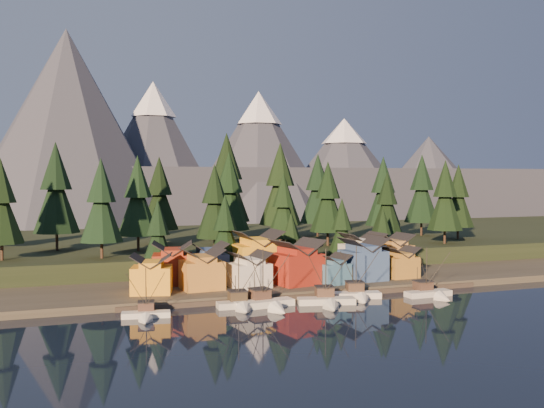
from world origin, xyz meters
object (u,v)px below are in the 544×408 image
object	(u,v)px
boat_2	(268,297)
boat_4	(358,288)
house_front_0	(152,273)
boat_1	(240,296)
house_front_1	(202,268)
house_back_1	(209,261)
boat_5	(432,287)
boat_0	(146,308)
house_back_0	(173,262)
boat_3	(328,294)

from	to	relation	value
boat_2	boat_4	size ratio (longest dim) A/B	1.10
boat_2	house_front_0	bearing A→B (deg)	135.45
boat_4	boat_1	bearing A→B (deg)	-164.71
house_front_0	house_front_1	distance (m)	10.74
house_front_1	house_back_1	xyz separation A→B (m)	(3.49, 8.35, 0.14)
boat_5	boat_0	bearing A→B (deg)	177.69
house_front_0	house_front_1	size ratio (longest dim) A/B	1.10
boat_5	house_back_1	xyz separation A→B (m)	(-41.63, 25.76, 4.05)
boat_0	house_back_0	size ratio (longest dim) A/B	0.98
boat_0	boat_3	world-z (taller)	boat_3
boat_2	boat_5	distance (m)	35.94
boat_1	boat_2	bearing A→B (deg)	-11.02
boat_4	boat_2	bearing A→B (deg)	-160.58
house_front_1	boat_3	bearing A→B (deg)	-42.64
boat_0	house_front_1	world-z (taller)	house_front_1
house_back_0	boat_5	bearing A→B (deg)	-15.62
boat_3	boat_2	bearing A→B (deg)	-173.30
boat_0	house_back_1	distance (m)	30.99
boat_5	house_front_0	world-z (taller)	boat_5
boat_2	boat_4	xyz separation A→B (m)	(20.50, 2.10, 0.09)
boat_2	house_back_1	world-z (taller)	boat_2
house_front_1	boat_2	bearing A→B (deg)	-63.16
boat_2	boat_3	size ratio (longest dim) A/B	1.04
boat_1	house_front_1	distance (m)	15.66
boat_0	house_front_1	xyz separation A→B (m)	(14.07, 16.82, 4.17)
boat_1	house_front_0	distance (m)	20.42
boat_3	house_front_1	size ratio (longest dim) A/B	1.45
house_front_1	boat_0	bearing A→B (deg)	-132.97
boat_2	house_front_1	xyz separation A→B (m)	(-9.20, 16.00, 3.80)
boat_3	house_front_0	bearing A→B (deg)	166.40
boat_4	house_back_0	size ratio (longest dim) A/B	1.19
boat_3	house_back_0	world-z (taller)	boat_3
boat_1	house_front_1	world-z (taller)	boat_1
house_back_1	house_front_0	bearing A→B (deg)	-145.45
boat_0	house_back_0	distance (m)	27.10
boat_2	house_back_1	distance (m)	25.32
boat_0	house_front_0	xyz separation A→B (m)	(3.37, 15.82, 3.84)
boat_0	house_front_1	size ratio (longest dim) A/B	1.13
house_front_0	house_back_1	world-z (taller)	house_back_1
boat_1	house_front_0	world-z (taller)	boat_1
boat_0	boat_1	bearing A→B (deg)	15.82
boat_2	boat_4	world-z (taller)	boat_2
boat_5	house_back_1	bearing A→B (deg)	146.51
boat_1	boat_3	size ratio (longest dim) A/B	0.92
boat_5	house_front_1	size ratio (longest dim) A/B	1.31
house_front_0	boat_2	bearing A→B (deg)	-22.85
boat_1	house_back_1	xyz separation A→B (m)	(-0.63, 23.01, 3.79)
boat_0	house_front_1	bearing A→B (deg)	59.15
boat_4	boat_5	world-z (taller)	boat_4
boat_1	boat_2	xyz separation A→B (m)	(5.08, -1.33, -0.15)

